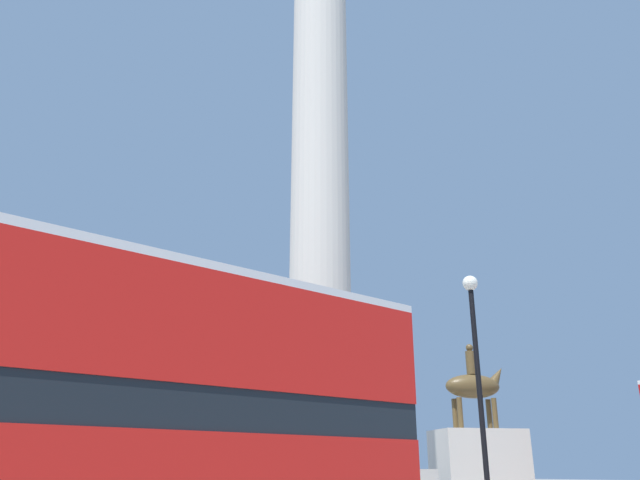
# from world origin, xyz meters

# --- Properties ---
(monument_column) EXTENTS (5.79, 5.79, 23.15)m
(monument_column) POSITION_xyz_m (0.00, 0.00, 7.65)
(monument_column) COLOR beige
(monument_column) RESTS_ON ground_plane
(bus_a) EXTENTS (10.68, 3.40, 4.36)m
(bus_a) POSITION_xyz_m (-7.76, -5.33, 2.41)
(bus_a) COLOR red
(bus_a) RESTS_ON ground_plane
(equestrian_statue) EXTENTS (3.79, 3.34, 6.37)m
(equestrian_statue) POSITION_xyz_m (9.19, 2.85, 1.87)
(equestrian_statue) COLOR beige
(equestrian_statue) RESTS_ON ground_plane
(street_lamp) EXTENTS (0.42, 0.42, 6.81)m
(street_lamp) POSITION_xyz_m (3.33, -2.52, 3.79)
(street_lamp) COLOR black
(street_lamp) RESTS_ON ground_plane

